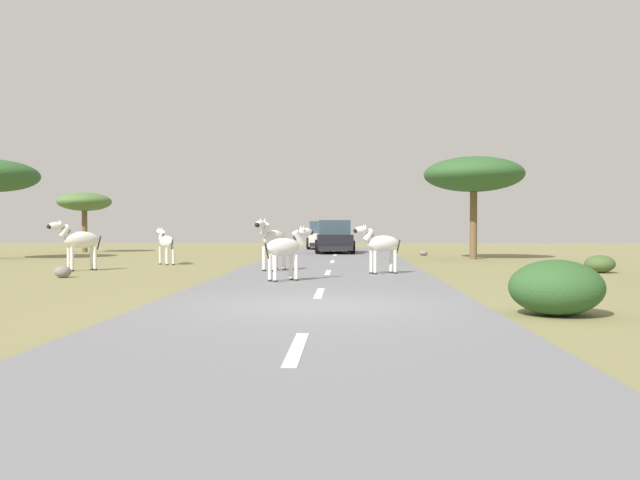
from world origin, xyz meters
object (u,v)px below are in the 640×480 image
(bush_0, at_px, (556,288))
(rock_1, at_px, (63,272))
(bush_4, at_px, (600,264))
(zebra_2, at_px, (79,240))
(zebra_3, at_px, (286,248))
(car_0, at_px, (334,238))
(zebra_1, at_px, (381,244))
(zebra_4, at_px, (166,242))
(rock_0, at_px, (424,253))
(car_1, at_px, (322,236))
(zebra_0, at_px, (273,239))
(tree_1, at_px, (474,175))
(tree_0, at_px, (84,202))

(bush_0, distance_m, rock_1, 13.44)
(bush_4, bearing_deg, zebra_2, 179.29)
(rock_1, bearing_deg, zebra_3, -12.19)
(zebra_3, relative_size, car_0, 0.32)
(zebra_1, height_order, zebra_4, zebra_1)
(zebra_3, bearing_deg, zebra_2, -159.38)
(zebra_2, xyz_separation_m, zebra_3, (7.17, -4.15, -0.09))
(zebra_1, xyz_separation_m, rock_0, (2.84, 13.13, -0.80))
(zebra_4, bearing_deg, car_1, 33.41)
(car_1, distance_m, rock_0, 10.02)
(zebra_4, height_order, bush_4, zebra_4)
(car_1, xyz_separation_m, rock_1, (-6.46, -22.74, -0.68))
(zebra_3, bearing_deg, zebra_1, 96.00)
(bush_4, bearing_deg, zebra_3, -157.34)
(car_1, relative_size, bush_0, 2.96)
(bush_0, bearing_deg, bush_4, 65.06)
(zebra_1, distance_m, car_0, 15.22)
(zebra_4, xyz_separation_m, car_1, (5.30, 16.56, -0.00))
(bush_0, bearing_deg, rock_0, 88.76)
(car_1, bearing_deg, car_0, 93.57)
(zebra_0, relative_size, car_0, 0.37)
(zebra_0, distance_m, zebra_3, 3.77)
(car_1, relative_size, rock_0, 10.16)
(zebra_2, bearing_deg, zebra_3, -163.51)
(zebra_2, xyz_separation_m, tree_1, (14.35, 8.12, 2.75))
(zebra_4, distance_m, rock_0, 13.45)
(zebra_1, relative_size, car_0, 0.33)
(zebra_0, relative_size, bush_4, 1.80)
(zebra_4, relative_size, tree_0, 0.42)
(zebra_0, relative_size, rock_0, 3.78)
(zebra_1, bearing_deg, tree_0, 19.43)
(bush_0, relative_size, rock_0, 3.43)
(zebra_0, xyz_separation_m, bush_0, (5.71, -9.44, -0.59))
(car_0, relative_size, car_1, 1.00)
(tree_0, bearing_deg, car_0, -5.67)
(tree_1, bearing_deg, car_0, 139.19)
(tree_1, bearing_deg, car_1, 121.17)
(zebra_3, relative_size, tree_0, 0.42)
(tree_0, distance_m, bush_0, 30.91)
(zebra_3, xyz_separation_m, rock_1, (-6.45, 1.39, -0.73))
(tree_1, height_order, bush_4, tree_1)
(zebra_1, xyz_separation_m, zebra_2, (-9.72, 1.56, 0.07))
(zebra_3, xyz_separation_m, car_1, (0.01, 24.13, -0.05))
(car_1, bearing_deg, bush_4, 110.88)
(zebra_4, xyz_separation_m, rock_0, (10.69, 8.14, -0.73))
(car_0, bearing_deg, tree_0, -9.11)
(zebra_1, relative_size, tree_0, 0.43)
(zebra_1, distance_m, rock_1, 9.11)
(zebra_3, xyz_separation_m, bush_0, (4.93, -5.75, -0.45))
(zebra_1, distance_m, tree_1, 11.10)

